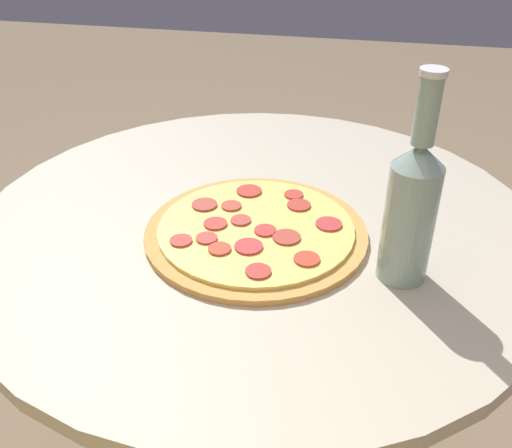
{
  "coord_description": "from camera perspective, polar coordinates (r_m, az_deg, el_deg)",
  "views": [
    {
      "loc": [
        -0.17,
        0.79,
        1.19
      ],
      "look_at": [
        -0.01,
        0.06,
        0.72
      ],
      "focal_mm": 40.0,
      "sensor_mm": 36.0,
      "label": 1
    }
  ],
  "objects": [
    {
      "name": "table",
      "position": [
        1.04,
        0.1,
        -7.22
      ],
      "size": [
        0.93,
        0.93,
        0.7
      ],
      "color": "#B2A893",
      "rests_on": "ground_plane"
    },
    {
      "name": "pizza",
      "position": [
        0.89,
        -0.01,
        -0.66
      ],
      "size": [
        0.35,
        0.35,
        0.02
      ],
      "color": "#C68E47",
      "rests_on": "table"
    },
    {
      "name": "beer_bottle",
      "position": [
        0.77,
        15.27,
        1.7
      ],
      "size": [
        0.07,
        0.07,
        0.29
      ],
      "color": "gray",
      "rests_on": "table"
    }
  ]
}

